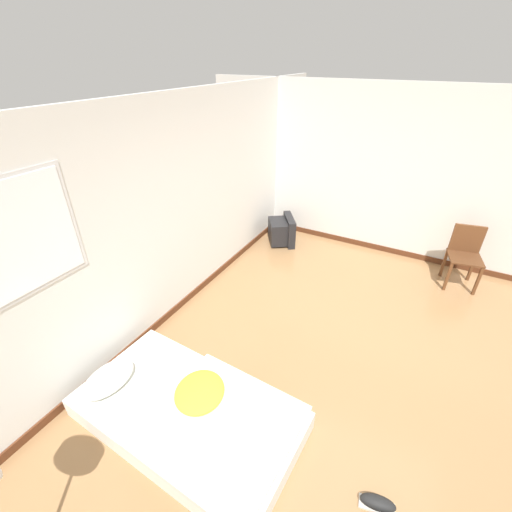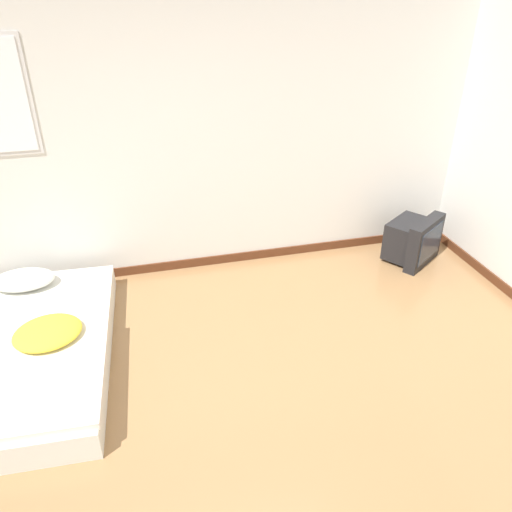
% 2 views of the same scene
% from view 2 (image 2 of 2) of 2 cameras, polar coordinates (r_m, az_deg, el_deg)
% --- Properties ---
extents(ground_plane, '(20.00, 20.00, 0.00)m').
position_cam_2_polar(ground_plane, '(3.25, -4.42, -23.33)').
color(ground_plane, '#997047').
extents(wall_back, '(8.31, 0.08, 2.60)m').
position_cam_2_polar(wall_back, '(4.60, -11.06, 12.65)').
color(wall_back, silver).
rests_on(wall_back, ground_plane).
extents(mattress_bed, '(1.19, 2.06, 0.36)m').
position_cam_2_polar(mattress_bed, '(4.16, -24.08, -9.69)').
color(mattress_bed, silver).
rests_on(mattress_bed, ground_plane).
extents(crt_tv, '(0.66, 0.63, 0.48)m').
position_cam_2_polar(crt_tv, '(5.32, 17.52, 1.77)').
color(crt_tv, black).
rests_on(crt_tv, ground_plane).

